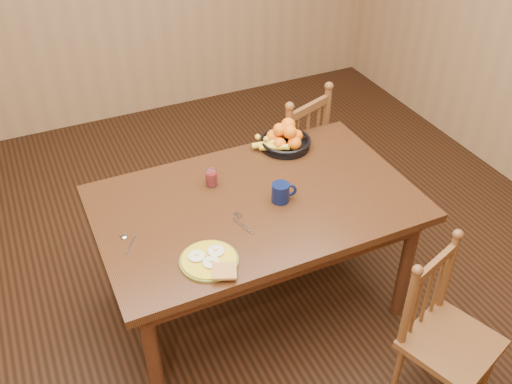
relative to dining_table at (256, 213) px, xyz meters
name	(u,v)px	position (x,y,z in m)	size (l,w,h in m)	color
room	(256,92)	(0.00, 0.00, 0.68)	(4.52, 5.02, 2.72)	black
dining_table	(256,213)	(0.00, 0.00, 0.00)	(1.60, 1.00, 0.75)	black
chair_far	(288,157)	(0.54, 0.66, -0.20)	(0.55, 0.54, 0.96)	#523018
chair_near	(445,336)	(0.54, -0.90, -0.25)	(0.49, 0.48, 0.86)	#523018
breakfast_plate	(210,260)	(-0.37, -0.32, 0.10)	(0.26, 0.30, 0.04)	#59601E
fork	(241,222)	(-0.14, -0.13, 0.09)	(0.06, 0.18, 0.00)	silver
spoon	(126,239)	(-0.67, -0.02, 0.09)	(0.08, 0.15, 0.01)	silver
coffee_mug	(281,192)	(0.11, -0.06, 0.14)	(0.13, 0.09, 0.10)	#091235
juice_glass	(211,178)	(-0.16, 0.21, 0.13)	(0.06, 0.06, 0.09)	silver
fruit_bowl	(285,139)	(0.36, 0.38, 0.14)	(0.32, 0.29, 0.17)	black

